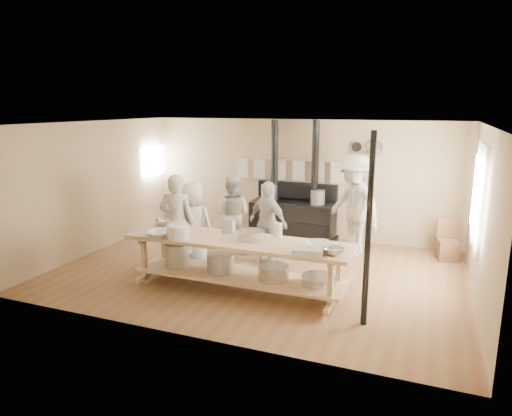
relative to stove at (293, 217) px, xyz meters
The scene contains 24 objects.
ground 2.18m from the stove, 89.82° to the right, with size 7.00×7.00×0.00m, color brown.
room_shell 2.39m from the stove, 89.82° to the right, with size 7.00×7.00×7.00m.
window_right 3.92m from the stove, 23.58° to the right, with size 0.09×1.50×1.65m.
left_opening 3.61m from the stove, behind, with size 0.00×0.90×0.90m.
stove is the anchor object (origin of this frame).
towel_rail 1.07m from the stove, 88.68° to the left, with size 3.00×0.04×0.47m.
back_wall_shelf 2.11m from the stove, 12.13° to the left, with size 0.63×0.14×0.32m.
prep_table 3.02m from the stove, 90.04° to the right, with size 3.60×0.90×0.85m.
support_post 4.11m from the stove, 59.33° to the right, with size 0.08×0.08×2.60m, color black.
cook_far_left 2.88m from the stove, 119.13° to the right, with size 0.63×0.41×1.73m, color beige.
cook_left 1.57m from the stove, 124.42° to the right, with size 0.76×0.59×1.56m, color beige.
cook_center 2.55m from the stove, 118.88° to the right, with size 0.76×0.50×1.56m, color beige.
cook_right 1.62m from the stove, 89.82° to the right, with size 0.91×0.38×1.55m, color beige.
cook_by_window 1.56m from the stove, 20.90° to the right, with size 1.29×0.74×2.00m, color beige.
chair 3.17m from the stove, ahead, with size 0.43×0.43×0.79m.
bowl_white_a 3.58m from the stove, 110.13° to the right, with size 0.37×0.37×0.09m, color white.
bowl_steel_a 3.12m from the stove, 119.87° to the right, with size 0.31×0.31×0.10m, color silver.
bowl_white_b 3.29m from the stove, 66.84° to the right, with size 0.39×0.39×0.09m, color white.
bowl_steel_b 3.58m from the stove, 64.06° to the right, with size 0.30×0.30×0.09m, color silver.
roasting_pan 3.58m from the stove, 69.91° to the right, with size 0.42×0.28×0.09m, color #B2B2B7.
mixing_bowl_large 2.97m from the stove, 85.89° to the right, with size 0.43×0.43×0.14m, color silver.
bucket_galv 2.74m from the stove, 96.25° to the right, with size 0.24×0.24×0.22m, color gray.
deep_bowl_enamel 3.48m from the stove, 104.31° to the right, with size 0.35×0.35×0.22m, color white.
pitcher 2.78m from the stove, 78.31° to the right, with size 0.15×0.15×0.23m, color white.
Camera 1 is at (2.76, -7.17, 2.90)m, focal length 32.00 mm.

